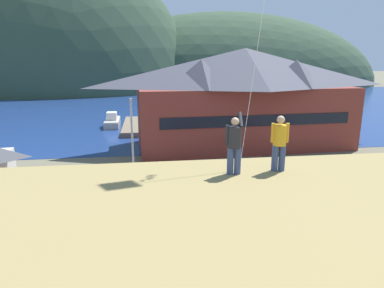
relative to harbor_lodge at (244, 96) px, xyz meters
name	(u,v)px	position (x,y,z in m)	size (l,w,h in m)	color
ground_plane	(191,249)	(-8.66, -20.59, -5.72)	(600.00, 600.00, 0.00)	#66604C
parking_lot_pad	(181,207)	(-8.66, -15.59, -5.67)	(40.00, 20.00, 0.10)	slate
bay_water	(156,104)	(-8.66, 39.41, -5.70)	(360.00, 84.00, 0.03)	navy
far_hill_east_peak	(58,89)	(-41.50, 88.38, -5.72)	(94.81, 71.78, 95.30)	#334733
far_hill_center_saddle	(227,85)	(22.12, 99.44, -5.72)	(122.77, 67.51, 56.18)	#334733
harbor_lodge	(244,96)	(0.00, 0.00, 0.00)	(24.96, 11.27, 10.76)	brown
wharf_dock	(135,126)	(-12.48, 12.10, -5.37)	(3.20, 12.98, 0.70)	#70604C
moored_boat_wharfside	(112,121)	(-15.82, 14.14, -5.00)	(2.17, 6.39, 2.16)	#A8A399
moored_boat_outer_mooring	(159,120)	(-8.96, 14.04, -5.00)	(2.79, 7.48, 2.16)	navy
parked_car_mid_row_far	(374,222)	(1.14, -20.98, -4.65)	(4.36, 2.38, 1.82)	#236633
parked_car_corner_spot	(162,183)	(-9.77, -13.57, -4.65)	(4.30, 2.26, 1.82)	black
parked_car_mid_row_center	(243,187)	(-4.37, -15.13, -4.65)	(4.25, 2.15, 1.82)	red
parked_car_back_row_right	(51,224)	(-15.85, -18.97, -4.65)	(4.29, 2.24, 1.82)	red
parked_car_front_row_silver	(382,169)	(7.63, -12.90, -4.65)	(4.21, 2.07, 1.82)	#9EA3A8
parked_car_mid_row_near	(270,218)	(-4.22, -19.82, -4.65)	(4.32, 2.29, 1.82)	navy
parked_car_front_row_end	(156,236)	(-10.41, -20.94, -4.65)	(4.23, 2.11, 1.82)	black
parked_car_lone_by_shed	(342,179)	(3.22, -14.58, -4.65)	(4.28, 2.21, 1.82)	red
parking_light_pole	(132,134)	(-11.88, -10.03, -1.84)	(0.24, 0.78, 6.51)	#ADADB2
person_kite_flyer	(234,143)	(-8.11, -26.33, 1.25)	(0.57, 0.63, 1.86)	#384770
person_companion	(279,142)	(-6.66, -26.22, 1.23)	(0.55, 0.40, 1.74)	#384770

